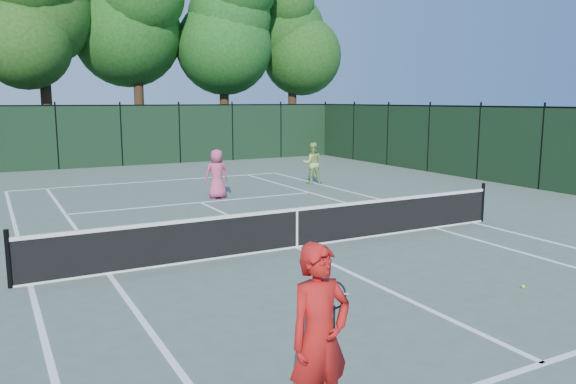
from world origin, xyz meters
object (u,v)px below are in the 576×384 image
coach (320,338)px  loose_ball_midcourt (303,291)px  player_green (312,163)px  loose_ball_near_cart (523,287)px  player_pink (217,174)px

coach → loose_ball_midcourt: coach is taller
player_green → loose_ball_near_cart: player_green is taller
coach → player_green: size_ratio=1.18×
loose_ball_near_cart → loose_ball_midcourt: 3.90m
player_pink → loose_ball_near_cart: player_pink is taller
player_green → loose_ball_midcourt: bearing=75.6°
loose_ball_near_cart → loose_ball_midcourt: bearing=155.2°
loose_ball_near_cart → coach: bearing=-160.2°
loose_ball_near_cart → loose_ball_midcourt: size_ratio=1.00×
coach → player_pink: bearing=68.4°
player_green → loose_ball_near_cart: 12.98m
loose_ball_midcourt → loose_ball_near_cart: bearing=-24.8°
player_pink → loose_ball_near_cart: 11.31m
player_green → loose_ball_near_cart: bearing=93.1°
coach → player_green: coach is taller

